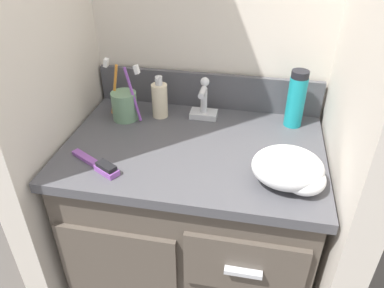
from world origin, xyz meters
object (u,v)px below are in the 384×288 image
at_px(toothbrush_cup, 124,105).
at_px(soap_dispenser, 160,100).
at_px(shaving_cream_can, 296,99).
at_px(hairbrush, 100,165).
at_px(hand_towel, 291,170).

bearing_deg(toothbrush_cup, soap_dispenser, 20.18).
xyz_separation_m(toothbrush_cup, soap_dispenser, (0.11, 0.04, 0.01)).
xyz_separation_m(toothbrush_cup, shaving_cream_can, (0.55, 0.07, 0.04)).
bearing_deg(hairbrush, toothbrush_cup, 124.73).
bearing_deg(toothbrush_cup, hand_towel, -24.85).
relative_size(shaving_cream_can, hairbrush, 1.09).
bearing_deg(hairbrush, hand_towel, 33.22).
relative_size(toothbrush_cup, soap_dispenser, 1.36).
bearing_deg(hairbrush, shaving_cream_can, 62.96).
bearing_deg(shaving_cream_can, toothbrush_cup, -173.15).
bearing_deg(shaving_cream_can, hand_towel, -92.89).
xyz_separation_m(soap_dispenser, hairbrush, (-0.08, -0.32, -0.05)).
distance_m(shaving_cream_can, hand_towel, 0.32).
height_order(soap_dispenser, hand_towel, soap_dispenser).
height_order(toothbrush_cup, soap_dispenser, toothbrush_cup).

